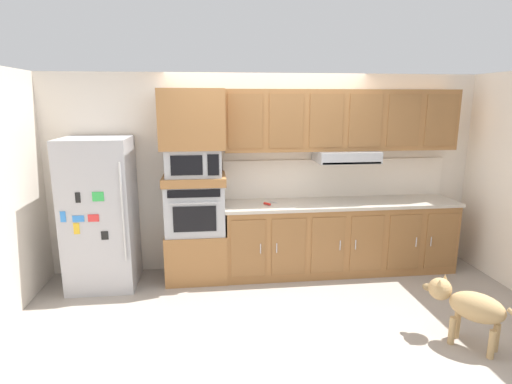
# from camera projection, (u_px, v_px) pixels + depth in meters

# --- Properties ---
(ground_plane) EXTENTS (9.60, 9.60, 0.00)m
(ground_plane) POSITION_uv_depth(u_px,v_px,m) (280.00, 301.00, 4.56)
(ground_plane) COLOR #9E9389
(back_kitchen_wall) EXTENTS (6.20, 0.12, 2.50)m
(back_kitchen_wall) POSITION_uv_depth(u_px,v_px,m) (266.00, 173.00, 5.37)
(back_kitchen_wall) COLOR silver
(back_kitchen_wall) RESTS_ON ground
(refrigerator) EXTENTS (0.76, 0.73, 1.76)m
(refrigerator) POSITION_uv_depth(u_px,v_px,m) (101.00, 213.00, 4.80)
(refrigerator) COLOR #ADADB2
(refrigerator) RESTS_ON ground
(oven_base_cabinet) EXTENTS (0.74, 0.62, 0.60)m
(oven_base_cabinet) POSITION_uv_depth(u_px,v_px,m) (197.00, 254.00, 5.12)
(oven_base_cabinet) COLOR #996638
(oven_base_cabinet) RESTS_ON ground
(built_in_oven) EXTENTS (0.70, 0.62, 0.60)m
(built_in_oven) POSITION_uv_depth(u_px,v_px,m) (195.00, 208.00, 4.99)
(built_in_oven) COLOR #A8AAAF
(built_in_oven) RESTS_ON oven_base_cabinet
(appliance_mid_shelf) EXTENTS (0.74, 0.62, 0.10)m
(appliance_mid_shelf) POSITION_uv_depth(u_px,v_px,m) (194.00, 179.00, 4.91)
(appliance_mid_shelf) COLOR #996638
(appliance_mid_shelf) RESTS_ON built_in_oven
(microwave) EXTENTS (0.64, 0.54, 0.32)m
(microwave) POSITION_uv_depth(u_px,v_px,m) (194.00, 162.00, 4.87)
(microwave) COLOR #A8AAAF
(microwave) RESTS_ON appliance_mid_shelf
(appliance_upper_cabinet) EXTENTS (0.74, 0.62, 0.68)m
(appliance_upper_cabinet) POSITION_uv_depth(u_px,v_px,m) (192.00, 119.00, 4.76)
(appliance_upper_cabinet) COLOR #996638
(appliance_upper_cabinet) RESTS_ON microwave
(lower_cabinet_run) EXTENTS (2.91, 0.63, 0.88)m
(lower_cabinet_run) POSITION_uv_depth(u_px,v_px,m) (340.00, 238.00, 5.30)
(lower_cabinet_run) COLOR #996638
(lower_cabinet_run) RESTS_ON ground
(countertop_slab) EXTENTS (2.95, 0.64, 0.04)m
(countertop_slab) POSITION_uv_depth(u_px,v_px,m) (341.00, 203.00, 5.20)
(countertop_slab) COLOR #BCB2A3
(countertop_slab) RESTS_ON lower_cabinet_run
(backsplash_panel) EXTENTS (2.95, 0.02, 0.50)m
(backsplash_panel) POSITION_uv_depth(u_px,v_px,m) (335.00, 178.00, 5.42)
(backsplash_panel) COLOR white
(backsplash_panel) RESTS_ON countertop_slab
(upper_cabinet_with_hood) EXTENTS (2.91, 0.48, 0.88)m
(upper_cabinet_with_hood) POSITION_uv_depth(u_px,v_px,m) (342.00, 123.00, 5.10)
(upper_cabinet_with_hood) COLOR #996638
(upper_cabinet_with_hood) RESTS_ON backsplash_panel
(screwdriver) EXTENTS (0.17, 0.17, 0.03)m
(screwdriver) POSITION_uv_depth(u_px,v_px,m) (268.00, 204.00, 5.04)
(screwdriver) COLOR red
(screwdriver) RESTS_ON countertop_slab
(dog) EXTENTS (0.60, 0.68, 0.59)m
(dog) POSITION_uv_depth(u_px,v_px,m) (468.00, 305.00, 3.67)
(dog) COLOR tan
(dog) RESTS_ON ground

